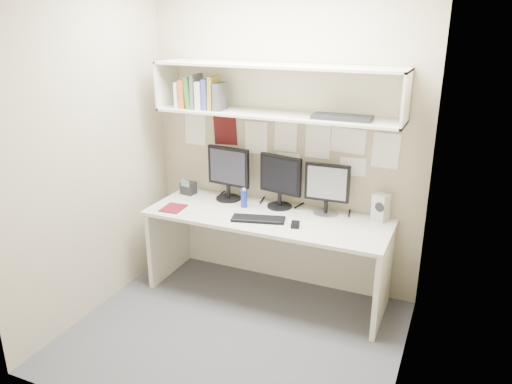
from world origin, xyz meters
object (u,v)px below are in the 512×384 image
at_px(monitor_right, 327,187).
at_px(desk_phone, 188,188).
at_px(desk, 267,255).
at_px(monitor_center, 280,179).
at_px(speaker, 381,207).
at_px(maroon_notebook, 173,208).
at_px(monitor_left, 228,171).
at_px(keyboard, 258,219).

xyz_separation_m(monitor_right, desk_phone, (-1.29, -0.03, -0.18)).
bearing_deg(desk, monitor_center, 83.37).
bearing_deg(desk, speaker, 16.55).
distance_m(monitor_center, speaker, 0.85).
relative_size(maroon_notebook, desk_phone, 1.43).
bearing_deg(desk_phone, monitor_left, 11.84).
relative_size(desk, monitor_right, 4.70).
bearing_deg(maroon_notebook, keyboard, 0.67).
bearing_deg(keyboard, monitor_center, 67.16).
bearing_deg(desk_phone, speaker, 10.07).
distance_m(desk, keyboard, 0.40).
bearing_deg(monitor_left, keyboard, -32.19).
distance_m(desk, speaker, 1.02).
xyz_separation_m(desk, monitor_right, (0.43, 0.22, 0.60)).
height_order(monitor_center, monitor_right, monitor_center).
distance_m(desk, maroon_notebook, 0.89).
relative_size(keyboard, desk_phone, 2.86).
xyz_separation_m(speaker, maroon_notebook, (-1.65, -0.44, -0.11)).
height_order(monitor_left, keyboard, monitor_left).
distance_m(monitor_left, monitor_right, 0.89).
height_order(keyboard, maroon_notebook, keyboard).
relative_size(keyboard, speaker, 1.90).
height_order(desk, keyboard, keyboard).
relative_size(monitor_left, maroon_notebook, 2.24).
bearing_deg(desk_phone, monitor_right, 9.15).
bearing_deg(maroon_notebook, desk, 9.88).
relative_size(monitor_center, desk_phone, 3.06).
bearing_deg(maroon_notebook, monitor_right, 15.02).
bearing_deg(monitor_center, monitor_right, 11.00).
bearing_deg(speaker, desk_phone, -159.34).
bearing_deg(maroon_notebook, speaker, 11.57).
xyz_separation_m(keyboard, speaker, (0.89, 0.39, 0.10)).
xyz_separation_m(monitor_right, maroon_notebook, (-1.21, -0.40, -0.23)).
relative_size(desk, speaker, 9.01).
xyz_separation_m(monitor_center, monitor_right, (0.40, 0.00, -0.01)).
height_order(monitor_right, speaker, monitor_right).
bearing_deg(desk_phone, maroon_notebook, -70.52).
relative_size(desk, desk_phone, 13.55).
height_order(desk, maroon_notebook, maroon_notebook).
bearing_deg(desk, monitor_right, 27.06).
relative_size(desk, monitor_center, 4.44).
height_order(monitor_center, maroon_notebook, monitor_center).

